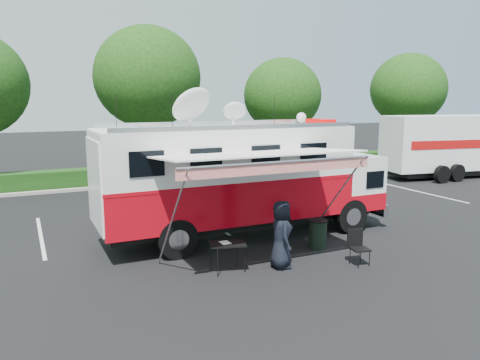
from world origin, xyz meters
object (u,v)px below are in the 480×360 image
at_px(command_truck, 244,177).
at_px(semi_trailer, 476,144).
at_px(trash_bin, 318,234).
at_px(folding_table, 227,245).

bearing_deg(command_truck, semi_trailer, 16.90).
bearing_deg(command_truck, trash_bin, -54.12).
relative_size(command_truck, trash_bin, 11.03).
relative_size(folding_table, trash_bin, 1.22).
distance_m(command_truck, trash_bin, 3.14).
bearing_deg(command_truck, folding_table, -123.23).
relative_size(trash_bin, semi_trailer, 0.07).
relative_size(folding_table, semi_trailer, 0.09).
xyz_separation_m(folding_table, trash_bin, (3.46, 0.70, -0.32)).
distance_m(trash_bin, semi_trailer, 18.90).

